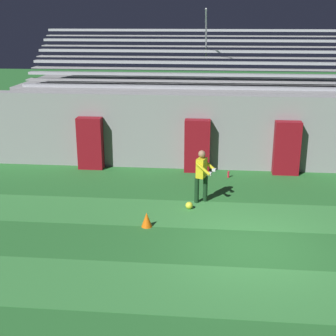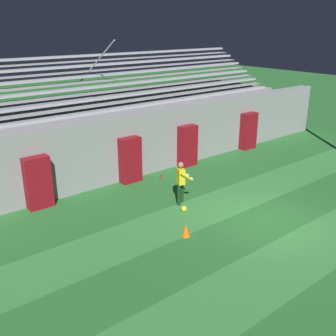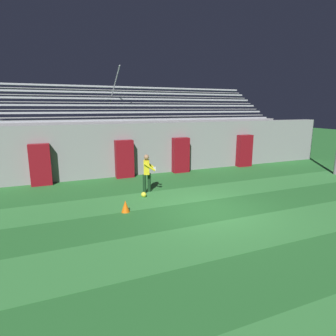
{
  "view_description": "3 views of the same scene",
  "coord_description": "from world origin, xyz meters",
  "px_view_note": "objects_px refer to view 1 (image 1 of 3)",
  "views": [
    {
      "loc": [
        -1.15,
        -10.72,
        5.54
      ],
      "look_at": [
        -2.42,
        2.87,
        1.1
      ],
      "focal_mm": 50.0,
      "sensor_mm": 36.0,
      "label": 1
    },
    {
      "loc": [
        -10.24,
        -7.35,
        6.45
      ],
      "look_at": [
        -1.66,
        3.34,
        1.38
      ],
      "focal_mm": 42.0,
      "sensor_mm": 36.0,
      "label": 2
    },
    {
      "loc": [
        -5.01,
        -8.26,
        3.6
      ],
      "look_at": [
        -0.84,
        1.86,
        1.25
      ],
      "focal_mm": 30.0,
      "sensor_mm": 36.0,
      "label": 3
    }
  ],
  "objects_px": {
    "padding_pillar_far_left": "(90,143)",
    "goalkeeper": "(202,173)",
    "padding_pillar_gate_left": "(197,146)",
    "padding_pillar_gate_right": "(287,148)",
    "soccer_ball": "(189,205)",
    "traffic_cone": "(147,220)",
    "water_bottle": "(228,174)"
  },
  "relations": [
    {
      "from": "padding_pillar_far_left",
      "to": "goalkeeper",
      "type": "xyz_separation_m",
      "value": [
        4.27,
        -3.03,
        -0.03
      ]
    },
    {
      "from": "padding_pillar_gate_left",
      "to": "padding_pillar_far_left",
      "type": "xyz_separation_m",
      "value": [
        -4.02,
        0.0,
        0.0
      ]
    },
    {
      "from": "padding_pillar_gate_right",
      "to": "soccer_ball",
      "type": "distance_m",
      "value": 5.01
    },
    {
      "from": "padding_pillar_gate_left",
      "to": "traffic_cone",
      "type": "bearing_deg",
      "value": -103.6
    },
    {
      "from": "padding_pillar_far_left",
      "to": "soccer_ball",
      "type": "relative_size",
      "value": 8.94
    },
    {
      "from": "padding_pillar_gate_right",
      "to": "padding_pillar_far_left",
      "type": "height_order",
      "value": "same"
    },
    {
      "from": "water_bottle",
      "to": "padding_pillar_gate_right",
      "type": "bearing_deg",
      "value": 16.32
    },
    {
      "from": "water_bottle",
      "to": "soccer_ball",
      "type": "bearing_deg",
      "value": -112.79
    },
    {
      "from": "traffic_cone",
      "to": "water_bottle",
      "type": "distance_m",
      "value": 4.97
    },
    {
      "from": "padding_pillar_far_left",
      "to": "goalkeeper",
      "type": "distance_m",
      "value": 5.24
    },
    {
      "from": "goalkeeper",
      "to": "water_bottle",
      "type": "height_order",
      "value": "goalkeeper"
    },
    {
      "from": "padding_pillar_far_left",
      "to": "water_bottle",
      "type": "bearing_deg",
      "value": -6.73
    },
    {
      "from": "padding_pillar_gate_left",
      "to": "water_bottle",
      "type": "xyz_separation_m",
      "value": [
        1.16,
        -0.61,
        -0.86
      ]
    },
    {
      "from": "padding_pillar_far_left",
      "to": "padding_pillar_gate_left",
      "type": "bearing_deg",
      "value": 0.0
    },
    {
      "from": "padding_pillar_far_left",
      "to": "traffic_cone",
      "type": "xyz_separation_m",
      "value": [
        2.82,
        -4.98,
        -0.77
      ]
    },
    {
      "from": "padding_pillar_gate_right",
      "to": "padding_pillar_far_left",
      "type": "distance_m",
      "value": 7.27
    },
    {
      "from": "padding_pillar_gate_right",
      "to": "soccer_ball",
      "type": "height_order",
      "value": "padding_pillar_gate_right"
    },
    {
      "from": "padding_pillar_gate_right",
      "to": "water_bottle",
      "type": "height_order",
      "value": "padding_pillar_gate_right"
    },
    {
      "from": "padding_pillar_gate_left",
      "to": "soccer_ball",
      "type": "height_order",
      "value": "padding_pillar_gate_left"
    },
    {
      "from": "padding_pillar_far_left",
      "to": "water_bottle",
      "type": "distance_m",
      "value": 5.29
    },
    {
      "from": "goalkeeper",
      "to": "soccer_ball",
      "type": "bearing_deg",
      "value": -120.65
    },
    {
      "from": "padding_pillar_far_left",
      "to": "soccer_ball",
      "type": "height_order",
      "value": "padding_pillar_far_left"
    },
    {
      "from": "traffic_cone",
      "to": "water_bottle",
      "type": "xyz_separation_m",
      "value": [
        2.37,
        4.37,
        -0.09
      ]
    },
    {
      "from": "padding_pillar_far_left",
      "to": "goalkeeper",
      "type": "relative_size",
      "value": 1.18
    },
    {
      "from": "goalkeeper",
      "to": "soccer_ball",
      "type": "distance_m",
      "value": 1.09
    },
    {
      "from": "padding_pillar_gate_left",
      "to": "padding_pillar_gate_right",
      "type": "xyz_separation_m",
      "value": [
        3.25,
        0.0,
        0.0
      ]
    },
    {
      "from": "padding_pillar_gate_right",
      "to": "traffic_cone",
      "type": "bearing_deg",
      "value": -131.79
    },
    {
      "from": "padding_pillar_gate_left",
      "to": "traffic_cone",
      "type": "distance_m",
      "value": 5.19
    },
    {
      "from": "soccer_ball",
      "to": "traffic_cone",
      "type": "bearing_deg",
      "value": -128.97
    },
    {
      "from": "goalkeeper",
      "to": "traffic_cone",
      "type": "bearing_deg",
      "value": -126.61
    },
    {
      "from": "padding_pillar_gate_left",
      "to": "goalkeeper",
      "type": "height_order",
      "value": "padding_pillar_gate_left"
    },
    {
      "from": "water_bottle",
      "to": "goalkeeper",
      "type": "bearing_deg",
      "value": -110.68
    }
  ]
}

